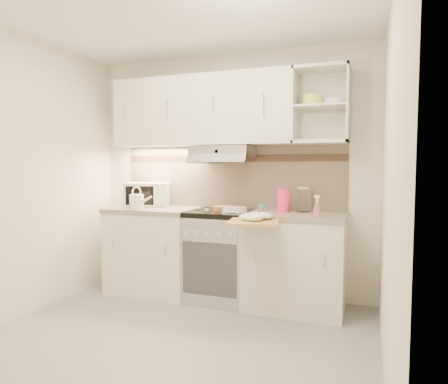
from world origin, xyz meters
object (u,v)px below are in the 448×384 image
(microwave, at_px, (148,194))
(glass_jar, at_px, (304,199))
(electric_range, at_px, (220,255))
(watering_can, at_px, (137,201))
(spray_bottle, at_px, (317,208))
(cutting_board, at_px, (254,222))
(plate_stack, at_px, (235,209))
(pink_pitcher, at_px, (283,200))

(microwave, xyz_separation_m, glass_jar, (1.69, 0.05, -0.00))
(electric_range, distance_m, glass_jar, 1.00)
(watering_can, bearing_deg, spray_bottle, 12.28)
(watering_can, height_order, cutting_board, watering_can)
(watering_can, height_order, glass_jar, glass_jar)
(microwave, distance_m, watering_can, 0.35)
(microwave, relative_size, plate_stack, 2.25)
(cutting_board, bearing_deg, microwave, 146.05)
(plate_stack, height_order, glass_jar, glass_jar)
(watering_can, distance_m, spray_bottle, 1.78)
(electric_range, bearing_deg, cutting_board, -44.51)
(plate_stack, distance_m, pink_pitcher, 0.47)
(electric_range, distance_m, plate_stack, 0.50)
(microwave, height_order, glass_jar, microwave)
(glass_jar, bearing_deg, microwave, -178.24)
(plate_stack, bearing_deg, watering_can, -169.64)
(microwave, bearing_deg, pink_pitcher, -19.44)
(watering_can, relative_size, plate_stack, 1.17)
(plate_stack, bearing_deg, pink_pitcher, 14.51)
(watering_can, xyz_separation_m, cutting_board, (1.29, -0.25, -0.11))
(plate_stack, distance_m, spray_bottle, 0.82)
(watering_can, relative_size, glass_jar, 1.14)
(microwave, height_order, spray_bottle, microwave)
(electric_range, distance_m, cutting_board, 0.80)
(electric_range, distance_m, watering_can, 0.99)
(watering_can, height_order, pink_pitcher, watering_can)
(electric_range, xyz_separation_m, spray_bottle, (0.97, -0.22, 0.53))
(electric_range, height_order, pink_pitcher, pink_pitcher)
(pink_pitcher, bearing_deg, watering_can, -150.44)
(microwave, bearing_deg, spray_bottle, -28.03)
(plate_stack, bearing_deg, cutting_board, -54.06)
(glass_jar, bearing_deg, watering_can, -166.38)
(watering_can, distance_m, plate_stack, 1.00)
(cutting_board, bearing_deg, plate_stack, 115.29)
(watering_can, relative_size, pink_pitcher, 1.21)
(cutting_board, bearing_deg, watering_can, 158.28)
(electric_range, height_order, microwave, microwave)
(plate_stack, xyz_separation_m, spray_bottle, (0.80, -0.18, 0.06))
(pink_pitcher, bearing_deg, cutting_board, -86.03)
(watering_can, xyz_separation_m, spray_bottle, (1.78, 0.00, -0.00))
(electric_range, relative_size, spray_bottle, 4.36)
(glass_jar, xyz_separation_m, spray_bottle, (0.17, -0.39, -0.04))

